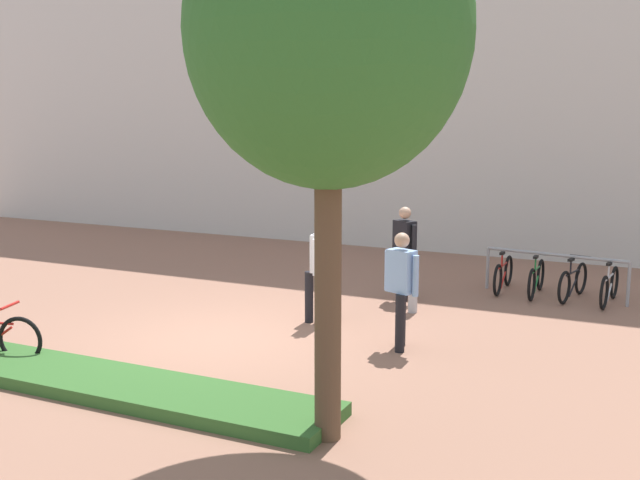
% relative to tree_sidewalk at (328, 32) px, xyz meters
% --- Properties ---
extents(ground_plane, '(60.00, 60.00, 0.00)m').
position_rel_tree_sidewalk_xyz_m(ground_plane, '(-2.97, 2.53, -4.19)').
color(ground_plane, '#936651').
extents(building_facade, '(28.00, 1.20, 10.00)m').
position_rel_tree_sidewalk_xyz_m(building_facade, '(-2.97, 11.51, 0.81)').
color(building_facade, silver).
rests_on(building_facade, ground).
extents(planter_strip, '(7.00, 1.10, 0.16)m').
position_rel_tree_sidewalk_xyz_m(planter_strip, '(-3.51, 0.12, -4.11)').
color(planter_strip, '#336028').
rests_on(planter_strip, ground).
extents(tree_sidewalk, '(2.83, 2.83, 5.78)m').
position_rel_tree_sidewalk_xyz_m(tree_sidewalk, '(0.00, 0.00, 0.00)').
color(tree_sidewalk, brown).
rests_on(tree_sidewalk, ground).
extents(bike_rack_cluster, '(2.64, 1.76, 0.83)m').
position_rel_tree_sidewalk_xyz_m(bike_rack_cluster, '(1.23, 7.43, -3.84)').
color(bike_rack_cluster, '#99999E').
rests_on(bike_rack_cluster, ground).
extents(bollard_steel, '(0.16, 0.16, 0.90)m').
position_rel_tree_sidewalk_xyz_m(bollard_steel, '(-0.81, 5.27, -3.74)').
color(bollard_steel, '#ADADB2').
rests_on(bollard_steel, ground).
extents(person_casual_tan, '(0.58, 0.43, 1.72)m').
position_rel_tree_sidewalk_xyz_m(person_casual_tan, '(-0.32, 3.25, -3.21)').
color(person_casual_tan, black).
rests_on(person_casual_tan, ground).
extents(person_shirt_white, '(0.47, 0.61, 1.72)m').
position_rel_tree_sidewalk_xyz_m(person_shirt_white, '(-1.98, 4.06, -3.21)').
color(person_shirt_white, black).
rests_on(person_shirt_white, ground).
extents(person_suited_dark, '(0.54, 0.41, 1.72)m').
position_rel_tree_sidewalk_xyz_m(person_suited_dark, '(-1.24, 6.04, -3.21)').
color(person_suited_dark, black).
rests_on(person_suited_dark, ground).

